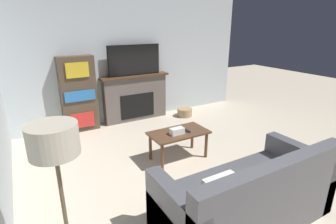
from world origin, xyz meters
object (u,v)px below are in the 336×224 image
Objects in this scene: fireplace at (135,97)px; floor_lamp at (56,156)px; couch at (247,198)px; bookshelf at (79,94)px; tv at (134,60)px; storage_basket at (185,112)px; coffee_table at (179,136)px.

fireplace is 4.21m from floor_lamp.
bookshelf is (-0.97, 3.66, 0.46)m from couch.
tv reaches higher than couch.
couch is 3.57m from storage_basket.
fireplace reaches higher than coffee_table.
bookshelf is 3.69m from floor_lamp.
storage_basket is (1.09, -0.39, -0.43)m from fireplace.
floor_lamp is (-2.10, -3.58, 0.75)m from fireplace.
floor_lamp is (-1.95, -1.51, 0.87)m from coffee_table.
floor_lamp is (-0.86, -3.55, 0.50)m from bookshelf.
floor_lamp is at bearing -103.58° from bookshelf.
floor_lamp is (-2.10, -3.56, -0.10)m from tv.
fireplace is at bearing 1.07° from bookshelf.
fireplace is at bearing 85.79° from couch.
tv reaches higher than floor_lamp.
couch is 3.81m from bookshelf.
fireplace is 3.70m from couch.
coffee_table is 2.35m from bookshelf.
couch is at bearing -94.21° from fireplace.
couch is at bearing -94.57° from coffee_table.
couch is 1.32× the size of floor_lamp.
fireplace is at bearing 90.00° from tv.
bookshelf reaches higher than coffee_table.
bookshelf is 1.02× the size of floor_lamp.
bookshelf reaches higher than fireplace.
floor_lamp is at bearing -120.51° from tv.
tv is 0.78× the size of bookshelf.
bookshelf is at bearing 76.42° from floor_lamp.
bookshelf is at bearing 171.06° from storage_basket.
fireplace is 0.84m from tv.
couch is (-0.27, -3.66, -1.06)m from tv.
couch is 2.09× the size of coffee_table.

